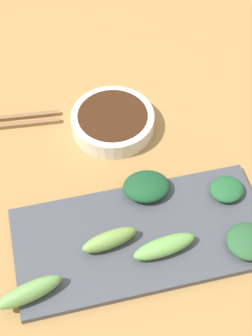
{
  "coord_description": "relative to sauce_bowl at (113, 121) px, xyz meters",
  "views": [
    {
      "loc": [
        0.45,
        -0.09,
        0.7
      ],
      "look_at": [
        -0.03,
        0.02,
        0.05
      ],
      "focal_mm": 54.6,
      "sensor_mm": 36.0,
      "label": 1
    }
  ],
  "objects": [
    {
      "name": "tabletop",
      "position": [
        0.14,
        -0.02,
        -0.03
      ],
      "size": [
        2.1,
        2.1,
        0.02
      ],
      "primitive_type": "cube",
      "color": "#A47B45",
      "rests_on": "ground"
    },
    {
      "name": "broccoli_leafy_3",
      "position": [
        0.18,
        0.14,
        0.0
      ],
      "size": [
        0.06,
        0.06,
        0.02
      ],
      "primitive_type": "ellipsoid",
      "rotation": [
        0.0,
        0.0,
        0.11
      ],
      "color": "#225C31",
      "rests_on": "serving_plate"
    },
    {
      "name": "broccoli_leafy_0",
      "position": [
        0.15,
        0.02,
        0.01
      ],
      "size": [
        0.07,
        0.08,
        0.03
      ],
      "primitive_type": "ellipsoid",
      "rotation": [
        0.0,
        0.0,
        -0.1
      ],
      "color": "#184927",
      "rests_on": "serving_plate"
    },
    {
      "name": "serving_plate",
      "position": [
        0.23,
        -0.01,
        -0.01
      ],
      "size": [
        0.18,
        0.38,
        0.01
      ],
      "primitive_type": "cube",
      "color": "#444751",
      "rests_on": "tabletop"
    },
    {
      "name": "broccoli_leafy_2",
      "position": [
        0.28,
        0.14,
        0.01
      ],
      "size": [
        0.08,
        0.08,
        0.02
      ],
      "primitive_type": "ellipsoid",
      "rotation": [
        0.0,
        0.0,
        -0.3
      ],
      "color": "#2A5A32",
      "rests_on": "serving_plate"
    },
    {
      "name": "broccoli_stalk_4",
      "position": [
        0.26,
        0.02,
        0.01
      ],
      "size": [
        0.04,
        0.1,
        0.03
      ],
      "primitive_type": "ellipsoid",
      "rotation": [
        0.0,
        0.0,
        0.13
      ],
      "color": "#6BA951",
      "rests_on": "serving_plate"
    },
    {
      "name": "broccoli_stalk_1",
      "position": [
        0.23,
        -0.06,
        0.01
      ],
      "size": [
        0.04,
        0.09,
        0.03
      ],
      "primitive_type": "ellipsoid",
      "rotation": [
        0.0,
        0.0,
        0.17
      ],
      "color": "#74A04B",
      "rests_on": "serving_plate"
    },
    {
      "name": "broccoli_stalk_5",
      "position": [
        0.29,
        -0.18,
        0.01
      ],
      "size": [
        0.05,
        0.1,
        0.03
      ],
      "primitive_type": "ellipsoid",
      "rotation": [
        0.0,
        0.0,
        0.24
      ],
      "color": "#6DA456",
      "rests_on": "serving_plate"
    },
    {
      "name": "sauce_bowl",
      "position": [
        0.0,
        0.0,
        0.0
      ],
      "size": [
        0.14,
        0.14,
        0.03
      ],
      "color": "silver",
      "rests_on": "tabletop"
    }
  ]
}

